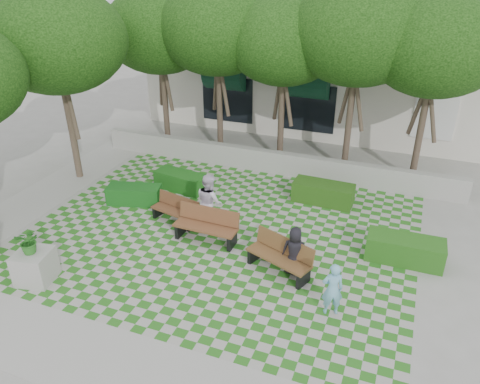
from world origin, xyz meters
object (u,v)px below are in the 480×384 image
at_px(planter_front, 34,260).
at_px(person_dark, 295,251).
at_px(hedge_midright, 323,193).
at_px(person_white, 209,202).
at_px(hedge_midleft, 180,181).
at_px(bench_mid, 207,226).
at_px(bench_west, 176,210).
at_px(hedge_east, 405,250).
at_px(bench_east, 280,257).
at_px(person_blue, 332,289).
at_px(hedge_west, 134,195).

xyz_separation_m(planter_front, person_dark, (6.49, 2.86, 0.07)).
distance_m(hedge_midright, person_white, 4.35).
height_order(hedge_midleft, person_dark, person_dark).
relative_size(bench_mid, person_dark, 1.39).
height_order(bench_west, hedge_midright, bench_west).
bearing_deg(bench_mid, person_white, 108.32).
bearing_deg(bench_mid, bench_west, 156.73).
xyz_separation_m(bench_mid, person_white, (-0.22, 0.74, 0.44)).
distance_m(bench_west, hedge_midleft, 2.40).
xyz_separation_m(hedge_east, person_dark, (-2.85, -1.71, 0.35)).
height_order(bench_east, planter_front, planter_front).
distance_m(hedge_midright, hedge_midleft, 5.34).
bearing_deg(person_blue, bench_mid, -46.31).
relative_size(bench_west, hedge_midright, 0.83).
bearing_deg(person_white, hedge_midleft, -6.11).
xyz_separation_m(bench_east, bench_west, (-4.02, 1.38, -0.06)).
bearing_deg(person_white, planter_front, 90.27).
bearing_deg(bench_west, hedge_west, 175.69).
height_order(bench_mid, hedge_west, bench_mid).
bearing_deg(bench_mid, person_blue, -22.82).
bearing_deg(hedge_midright, person_dark, -88.45).
distance_m(hedge_west, person_white, 3.32).
bearing_deg(bench_west, hedge_midright, 48.91).
bearing_deg(bench_east, person_blue, -14.66).
height_order(hedge_midleft, hedge_west, hedge_midleft).
bearing_deg(hedge_east, bench_east, -151.19).
height_order(person_blue, person_dark, person_blue).
bearing_deg(hedge_west, hedge_east, -1.44).
bearing_deg(hedge_midleft, planter_front, -99.89).
bearing_deg(hedge_west, person_white, -9.68).
bearing_deg(hedge_midleft, hedge_midright, 9.81).
height_order(hedge_east, hedge_midleft, hedge_east).
height_order(planter_front, person_blue, planter_front).
bearing_deg(hedge_midleft, bench_west, -66.01).
distance_m(bench_mid, hedge_midleft, 3.73).
relative_size(bench_mid, planter_front, 1.25).
height_order(bench_west, hedge_east, bench_west).
bearing_deg(person_white, hedge_east, -139.06).
relative_size(hedge_midleft, person_blue, 1.32).
height_order(hedge_west, planter_front, planter_front).
distance_m(person_blue, person_dark, 1.81).
distance_m(bench_west, planter_front, 4.67).
relative_size(person_dark, person_white, 0.77).
bearing_deg(planter_front, hedge_midright, 48.78).
height_order(bench_mid, hedge_east, bench_mid).
distance_m(planter_front, person_blue, 7.94).
distance_m(bench_east, bench_west, 4.25).
bearing_deg(bench_mid, bench_east, -14.26).
xyz_separation_m(bench_east, hedge_east, (3.23, 1.78, -0.11)).
relative_size(hedge_east, hedge_west, 1.16).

